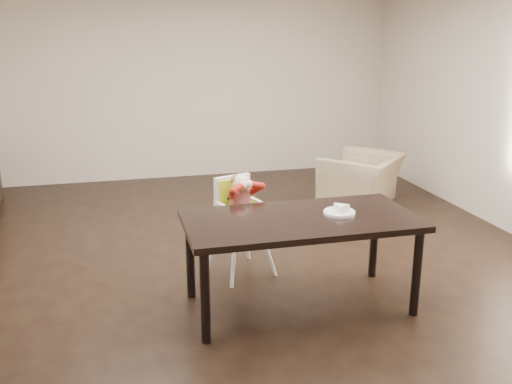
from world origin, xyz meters
TOP-DOWN VIEW (x-y plane):
  - ground at (0.00, 0.00)m, footprint 7.00×7.00m
  - room_walls at (0.00, 0.00)m, footprint 6.02×7.02m
  - dining_table at (0.23, -0.86)m, footprint 1.80×0.90m
  - high_chair at (-0.09, -0.10)m, footprint 0.49×0.49m
  - plate at (0.56, -0.85)m, footprint 0.26×0.26m
  - armchair at (1.87, 1.57)m, footprint 1.13×1.13m

SIDE VIEW (x-z plane):
  - ground at x=0.00m, z-range 0.00..0.00m
  - armchair at x=1.87m, z-range 0.00..0.84m
  - high_chair at x=-0.09m, z-range 0.19..1.13m
  - dining_table at x=0.23m, z-range 0.30..1.05m
  - plate at x=0.56m, z-range 0.74..0.81m
  - room_walls at x=0.00m, z-range 0.50..3.21m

